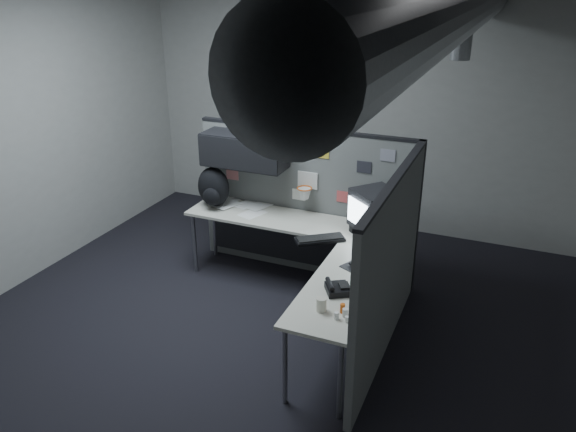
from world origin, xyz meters
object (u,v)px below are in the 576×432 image
at_px(desk, 305,245).
at_px(backpack, 213,188).
at_px(monitor, 375,212).
at_px(phone, 337,288).
at_px(keyboard, 320,239).

distance_m(desk, backpack, 1.26).
xyz_separation_m(monitor, backpack, (-1.80, 0.02, -0.02)).
xyz_separation_m(desk, phone, (0.63, -0.92, 0.15)).
xyz_separation_m(phone, backpack, (-1.81, 1.20, 0.18)).
height_order(phone, backpack, backpack).
xyz_separation_m(monitor, phone, (0.01, -1.18, -0.20)).
relative_size(keyboard, backpack, 1.08).
xyz_separation_m(desk, keyboard, (0.18, -0.09, 0.14)).
relative_size(monitor, backpack, 1.26).
bearing_deg(backpack, monitor, -0.52).
bearing_deg(monitor, backpack, 174.90).
bearing_deg(desk, monitor, 23.27).
height_order(desk, backpack, backpack).
bearing_deg(monitor, keyboard, -145.48).
bearing_deg(desk, keyboard, -25.77).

